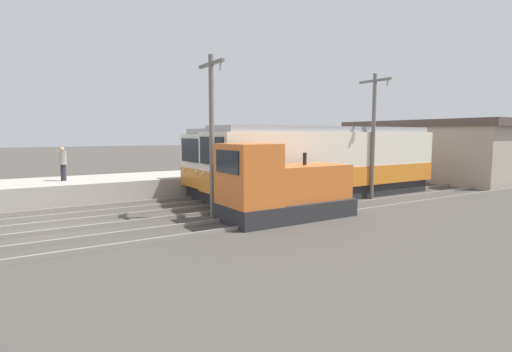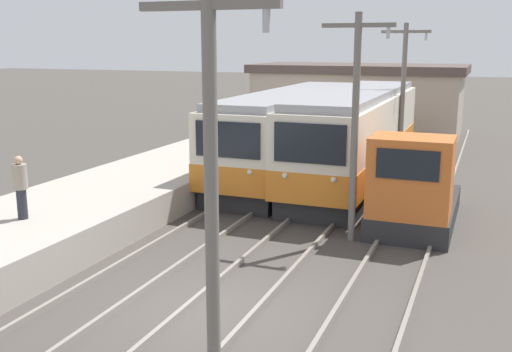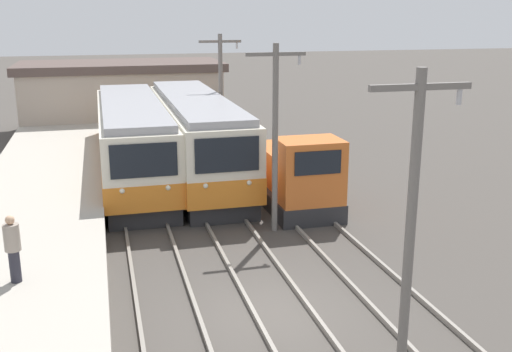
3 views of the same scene
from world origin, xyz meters
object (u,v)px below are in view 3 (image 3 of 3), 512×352
at_px(commuter_train_center, 196,141).
at_px(catenary_mast_near, 411,220).
at_px(catenary_mast_far, 221,96).
at_px(commuter_train_left, 133,145).
at_px(shunting_locomotive, 295,177).
at_px(person_on_platform, 13,246).
at_px(catenary_mast_mid, 275,131).

bearing_deg(commuter_train_center, catenary_mast_near, -84.82).
bearing_deg(catenary_mast_far, commuter_train_left, -160.39).
relative_size(commuter_train_center, catenary_mast_near, 2.15).
distance_m(commuter_train_center, shunting_locomotive, 6.04).
bearing_deg(person_on_platform, catenary_mast_near, -30.96).
distance_m(commuter_train_left, commuter_train_center, 2.80).
xyz_separation_m(commuter_train_left, person_on_platform, (-3.54, -12.06, 0.25)).
distance_m(catenary_mast_mid, catenary_mast_far, 9.15).
bearing_deg(catenary_mast_far, person_on_platform, -119.99).
bearing_deg(shunting_locomotive, catenary_mast_far, 102.24).
height_order(commuter_train_left, person_on_platform, commuter_train_left).
bearing_deg(shunting_locomotive, commuter_train_left, 137.37).
distance_m(commuter_train_center, catenary_mast_near, 16.81).
relative_size(commuter_train_center, person_on_platform, 8.10).
bearing_deg(shunting_locomotive, person_on_platform, -144.25).
distance_m(shunting_locomotive, catenary_mast_far, 7.40).
relative_size(shunting_locomotive, catenary_mast_far, 0.85).
bearing_deg(commuter_train_center, person_on_platform, -117.96).
distance_m(catenary_mast_mid, person_on_platform, 9.15).
distance_m(catenary_mast_near, person_on_platform, 9.28).
bearing_deg(catenary_mast_far, catenary_mast_mid, -90.00).
relative_size(catenary_mast_near, catenary_mast_far, 1.00).
bearing_deg(catenary_mast_far, catenary_mast_near, -90.00).
xyz_separation_m(commuter_train_left, catenary_mast_far, (4.31, 1.53, 1.82)).
bearing_deg(commuter_train_left, catenary_mast_near, -75.59).
bearing_deg(catenary_mast_near, person_on_platform, 149.04).
height_order(commuter_train_center, catenary_mast_near, catenary_mast_near).
xyz_separation_m(shunting_locomotive, catenary_mast_far, (-1.49, 6.87, 2.30)).
xyz_separation_m(catenary_mast_mid, person_on_platform, (-7.84, -4.44, -1.57)).
distance_m(catenary_mast_far, person_on_platform, 15.77).
bearing_deg(catenary_mast_mid, catenary_mast_far, 90.00).
xyz_separation_m(shunting_locomotive, person_on_platform, (-9.34, -6.72, 0.73)).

